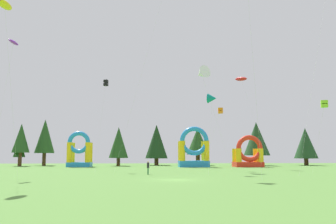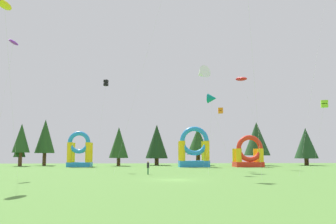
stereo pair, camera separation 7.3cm
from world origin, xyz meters
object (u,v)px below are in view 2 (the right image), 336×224
at_px(kite_white_delta, 202,74).
at_px(inflatable_red_slide, 249,156).
at_px(person_far_side, 148,166).
at_px(kite_yellow_parafoil, 4,5).
at_px(kite_purple_parafoil, 13,43).
at_px(inflatable_yellow_castle, 80,153).
at_px(kite_teal_delta, 212,98).
at_px(kite_black_box, 106,83).
at_px(kite_red_parafoil, 241,79).
at_px(kite_lime_box, 324,104).
at_px(kite_orange_box, 220,111).
at_px(inflatable_orange_dome, 194,152).

height_order(kite_white_delta, inflatable_red_slide, kite_white_delta).
bearing_deg(person_far_side, kite_yellow_parafoil, 112.56).
xyz_separation_m(kite_purple_parafoil, inflatable_yellow_castle, (3.27, 27.89, -13.41)).
xyz_separation_m(kite_purple_parafoil, kite_teal_delta, (25.06, 3.30, -6.19)).
bearing_deg(kite_purple_parafoil, kite_black_box, 50.01).
relative_size(kite_purple_parafoil, kite_red_parafoil, 0.98).
xyz_separation_m(kite_lime_box, person_far_side, (-24.24, -2.37, -8.40)).
distance_m(kite_lime_box, inflatable_red_slide, 23.36).
bearing_deg(kite_orange_box, kite_black_box, -176.81).
height_order(kite_purple_parafoil, kite_white_delta, kite_white_delta).
relative_size(kite_lime_box, kite_orange_box, 1.00).
bearing_deg(kite_red_parafoil, kite_purple_parafoil, -148.58).
distance_m(person_far_side, inflatable_orange_dome, 26.19).
height_order(kite_teal_delta, person_far_side, kite_teal_delta).
relative_size(kite_red_parafoil, inflatable_yellow_castle, 2.44).
bearing_deg(inflatable_orange_dome, kite_white_delta, -91.91).
bearing_deg(kite_white_delta, kite_teal_delta, -89.96).
xyz_separation_m(kite_red_parafoil, inflatable_yellow_castle, (-30.39, 7.32, -13.55)).
relative_size(kite_white_delta, kite_teal_delta, 1.56).
height_order(kite_white_delta, person_far_side, kite_white_delta).
bearing_deg(kite_yellow_parafoil, kite_teal_delta, 32.54).
bearing_deg(kite_lime_box, kite_white_delta, 152.50).
xyz_separation_m(kite_white_delta, kite_black_box, (-15.10, -0.34, -1.80)).
distance_m(kite_teal_delta, kite_red_parafoil, 20.30).
xyz_separation_m(kite_black_box, kite_red_parafoil, (23.71, 8.70, 2.74)).
bearing_deg(inflatable_red_slide, kite_white_delta, -129.36).
height_order(kite_white_delta, kite_black_box, kite_white_delta).
distance_m(kite_purple_parafoil, kite_black_box, 15.71).
xyz_separation_m(kite_yellow_parafoil, inflatable_red_slide, (33.13, 36.50, -14.24)).
bearing_deg(kite_white_delta, kite_orange_box, 12.40).
xyz_separation_m(kite_yellow_parafoil, inflatable_yellow_castle, (0.25, 38.66, -13.71)).
height_order(kite_white_delta, kite_teal_delta, kite_white_delta).
height_order(kite_white_delta, kite_orange_box, kite_white_delta).
bearing_deg(kite_lime_box, inflatable_orange_dome, 124.56).
bearing_deg(kite_lime_box, person_far_side, -174.42).
distance_m(kite_lime_box, kite_orange_box, 15.46).
relative_size(kite_white_delta, inflatable_yellow_castle, 2.40).
distance_m(kite_lime_box, inflatable_orange_dome, 27.70).
xyz_separation_m(kite_lime_box, kite_orange_box, (-12.66, 8.87, 0.02)).
bearing_deg(kite_black_box, kite_teal_delta, -29.58).
height_order(kite_red_parafoil, inflatable_yellow_castle, kite_red_parafoil).
height_order(kite_yellow_parafoil, inflatable_yellow_castle, kite_yellow_parafoil).
distance_m(inflatable_orange_dome, inflatable_red_slide, 10.66).
bearing_deg(kite_yellow_parafoil, kite_black_box, 72.96).
bearing_deg(inflatable_yellow_castle, inflatable_orange_dome, -4.38).
height_order(kite_teal_delta, inflatable_yellow_castle, kite_teal_delta).
xyz_separation_m(kite_purple_parafoil, inflatable_red_slide, (36.15, 25.73, -13.95)).
relative_size(kite_yellow_parafoil, kite_red_parafoil, 1.00).
bearing_deg(kite_purple_parafoil, kite_white_delta, 25.98).
bearing_deg(kite_white_delta, inflatable_yellow_castle, 144.25).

